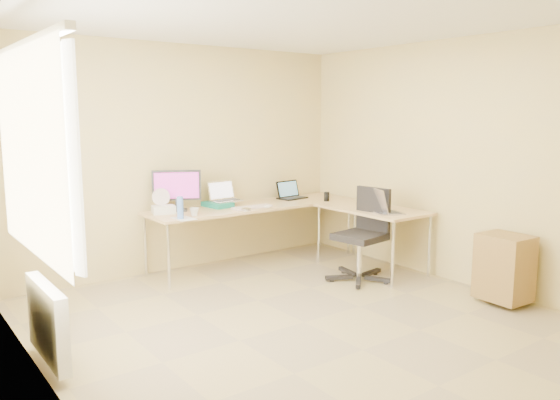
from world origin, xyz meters
TOP-DOWN VIEW (x-y plane):
  - floor at (0.00, 0.00)m, footprint 4.50×4.50m
  - ceiling at (0.00, 0.00)m, footprint 4.50×4.50m
  - wall_back at (0.00, 2.25)m, footprint 4.50×0.00m
  - wall_left at (-2.10, 0.00)m, footprint 0.00×4.50m
  - wall_right at (2.10, 0.00)m, footprint 0.00×4.50m
  - desk_main at (0.72, 1.85)m, footprint 2.65×0.70m
  - desk_return at (1.70, 0.85)m, footprint 0.70×1.30m
  - monitor at (-0.20, 2.03)m, footprint 0.56×0.40m
  - book_stack at (0.30, 2.00)m, footprint 0.28×0.36m
  - laptop_center at (0.41, 1.99)m, footprint 0.38×0.30m
  - laptop_black at (1.40, 1.97)m, footprint 0.39×0.31m
  - keyboard at (0.58, 1.68)m, footprint 0.49×0.14m
  - mouse at (0.72, 1.58)m, footprint 0.10×0.07m
  - mug at (-0.20, 1.62)m, footprint 0.13×0.13m
  - cd_stack at (0.43, 1.58)m, footprint 0.12×0.12m
  - water_bottle at (-0.40, 1.55)m, footprint 0.08×0.08m
  - papers at (-0.37, 1.55)m, footprint 0.19×0.26m
  - white_box at (-0.40, 1.96)m, footprint 0.28×0.23m
  - desk_fan at (-0.40, 2.05)m, footprint 0.21×0.21m
  - black_cup at (1.61, 1.55)m, footprint 0.09×0.09m
  - laptop_return at (1.58, 0.49)m, footprint 0.40×0.36m
  - office_chair at (1.27, 0.62)m, footprint 0.69×0.69m
  - cabinet at (1.85, -0.75)m, footprint 0.39×0.47m
  - radiator at (-2.03, 0.40)m, footprint 0.09×0.80m
  - window at (-2.05, 0.40)m, footprint 0.10×1.80m

SIDE VIEW (x-z plane):
  - floor at x=0.00m, z-range 0.00..0.00m
  - radiator at x=-2.03m, z-range 0.07..0.62m
  - cabinet at x=1.85m, z-range 0.04..0.68m
  - desk_main at x=0.72m, z-range 0.00..0.73m
  - desk_return at x=1.70m, z-range 0.00..0.73m
  - office_chair at x=1.27m, z-range -0.01..1.01m
  - papers at x=-0.37m, z-range 0.73..0.74m
  - keyboard at x=0.58m, z-range 0.73..0.75m
  - cd_stack at x=0.43m, z-range 0.73..0.76m
  - mouse at x=0.72m, z-range 0.73..0.76m
  - book_stack at x=0.30m, z-range 0.73..0.79m
  - white_box at x=-0.40m, z-range 0.73..0.82m
  - mug at x=-0.20m, z-range 0.73..0.82m
  - black_cup at x=1.61m, z-range 0.73..0.84m
  - laptop_return at x=1.58m, z-range 0.73..0.95m
  - laptop_black at x=1.40m, z-range 0.73..0.96m
  - water_bottle at x=-0.40m, z-range 0.73..0.97m
  - desk_fan at x=-0.40m, z-range 0.73..0.98m
  - laptop_center at x=0.41m, z-range 0.79..1.02m
  - monitor at x=-0.20m, z-range 0.73..1.19m
  - wall_back at x=0.00m, z-range -0.95..3.55m
  - wall_left at x=-2.10m, z-range -0.95..3.55m
  - wall_right at x=2.10m, z-range -0.95..3.55m
  - window at x=-2.05m, z-range 0.85..2.25m
  - ceiling at x=0.00m, z-range 2.60..2.60m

